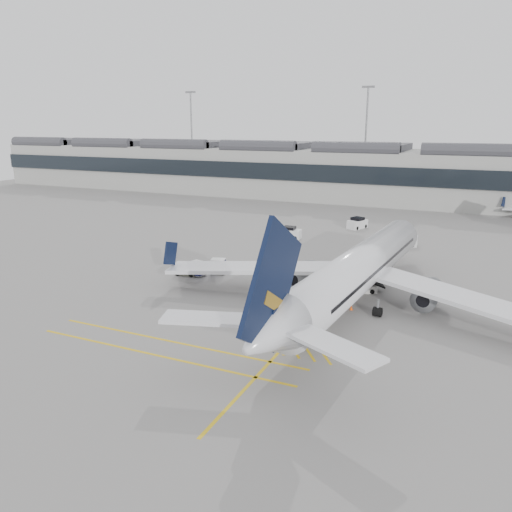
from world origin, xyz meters
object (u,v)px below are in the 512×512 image
at_px(airliner_main, 357,271).
at_px(pushback_tug, 187,270).
at_px(ramp_agent_a, 296,277).
at_px(ramp_agent_b, 271,278).
at_px(baggage_cart_a, 291,270).
at_px(belt_loader, 354,286).

bearing_deg(airliner_main, pushback_tug, -179.96).
bearing_deg(ramp_agent_a, ramp_agent_b, 169.42).
height_order(baggage_cart_a, ramp_agent_b, ramp_agent_b).
bearing_deg(ramp_agent_b, airliner_main, 142.69).
distance_m(belt_loader, pushback_tug, 18.75).
bearing_deg(baggage_cart_a, belt_loader, 12.24).
xyz_separation_m(airliner_main, ramp_agent_a, (-7.13, 3.22, -2.45)).
distance_m(belt_loader, ramp_agent_a, 6.18).
height_order(baggage_cart_a, ramp_agent_a, baggage_cart_a).
height_order(ramp_agent_a, pushback_tug, ramp_agent_a).
bearing_deg(ramp_agent_a, baggage_cart_a, 82.91).
relative_size(ramp_agent_a, ramp_agent_b, 0.96).
relative_size(airliner_main, pushback_tug, 17.05).
height_order(airliner_main, ramp_agent_b, airliner_main).
xyz_separation_m(ramp_agent_a, pushback_tug, (-12.47, -1.65, -0.28)).
bearing_deg(baggage_cart_a, pushback_tug, -139.14).
bearing_deg(airliner_main, ramp_agent_b, 173.45).
distance_m(ramp_agent_b, pushback_tug, 10.18).
distance_m(belt_loader, ramp_agent_b, 8.66).
height_order(belt_loader, ramp_agent_a, belt_loader).
distance_m(airliner_main, pushback_tug, 19.85).
relative_size(baggage_cart_a, pushback_tug, 0.86).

